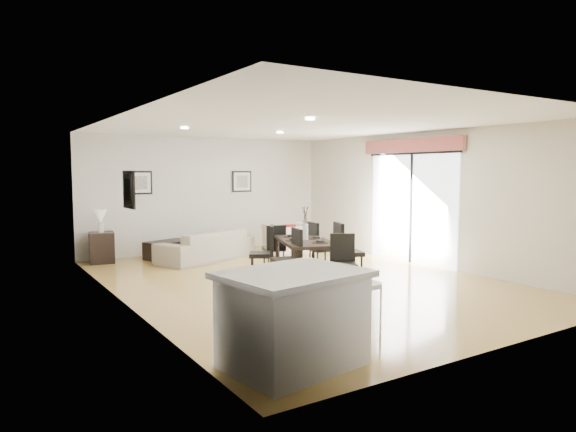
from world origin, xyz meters
TOP-DOWN VIEW (x-y plane):
  - ground at (0.00, 0.00)m, footprint 8.00×8.00m
  - wall_back at (0.00, 4.00)m, footprint 6.00×0.04m
  - wall_front at (0.00, -4.00)m, footprint 6.00×0.04m
  - wall_left at (-3.00, 0.00)m, footprint 0.04×8.00m
  - wall_right at (3.00, 0.00)m, footprint 0.04×8.00m
  - ceiling at (0.00, 0.00)m, footprint 6.00×8.00m
  - sofa at (-0.56, 2.80)m, footprint 2.37×1.60m
  - armchair at (1.44, 2.58)m, footprint 1.06×0.93m
  - courtyard_plant_a at (5.83, -0.82)m, footprint 0.74×0.69m
  - courtyard_plant_b at (5.48, 1.69)m, footprint 0.47×0.47m
  - dining_table at (0.19, 0.14)m, footprint 1.34×1.83m
  - dining_chair_wnear at (-0.39, -0.30)m, footprint 0.53×0.53m
  - dining_chair_wfar at (-0.40, 0.51)m, footprint 0.58×0.58m
  - dining_chair_enear at (0.77, -0.25)m, footprint 0.57×0.57m
  - dining_chair_efar at (0.77, 0.56)m, footprint 0.48×0.48m
  - dining_chair_head at (0.23, -0.89)m, footprint 0.55×0.55m
  - dining_chair_foot at (0.18, 1.16)m, footprint 0.47×0.47m
  - vase at (0.19, 0.14)m, footprint 0.78×1.19m
  - coffee_table at (-1.17, 3.41)m, footprint 1.11×0.88m
  - side_table at (-2.53, 3.66)m, footprint 0.55×0.55m
  - table_lamp at (-2.53, 3.65)m, footprint 0.24×0.24m
  - cushion at (1.34, 2.48)m, footprint 0.31×0.12m
  - kitchen_island at (-2.23, -3.23)m, footprint 1.48×1.23m
  - bar_stool at (-1.30, -3.23)m, footprint 0.33×0.33m
  - framed_print_back_left at (-1.60, 3.97)m, footprint 0.52×0.04m
  - framed_print_back_right at (0.90, 3.97)m, footprint 0.52×0.04m
  - framed_print_left_wall at (-2.97, -0.20)m, footprint 0.04×0.52m
  - sliding_door at (2.96, 0.30)m, footprint 0.12×2.70m
  - courtyard at (6.16, 0.87)m, footprint 6.00×6.00m

SIDE VIEW (x-z plane):
  - ground at x=0.00m, z-range 0.00..0.00m
  - coffee_table at x=-1.17m, z-range 0.00..0.39m
  - side_table at x=-2.53m, z-range 0.00..0.64m
  - sofa at x=-0.56m, z-range 0.00..0.64m
  - courtyard_plant_a at x=5.83m, z-range 0.00..0.67m
  - armchair at x=1.44m, z-range 0.00..0.68m
  - courtyard_plant_b at x=5.48m, z-range 0.00..0.72m
  - kitchen_island at x=-2.23m, z-range 0.01..0.94m
  - dining_chair_foot at x=0.18m, z-range 0.05..0.92m
  - dining_chair_head at x=0.23m, z-range 0.05..0.95m
  - dining_chair_efar at x=0.77m, z-range 0.05..0.99m
  - dining_chair_wfar at x=-0.40m, z-range 0.06..1.00m
  - dining_chair_wnear at x=-0.39m, z-range 0.06..1.02m
  - cushion at x=1.34m, z-range 0.39..0.69m
  - dining_chair_enear at x=0.77m, z-range 0.06..1.06m
  - bar_stool at x=-1.30m, z-range 0.26..0.98m
  - dining_table at x=0.19m, z-range 0.27..0.96m
  - courtyard at x=6.16m, z-range -0.08..1.92m
  - vase at x=0.19m, z-range 0.63..1.23m
  - table_lamp at x=-2.53m, z-range 0.71..1.17m
  - wall_back at x=0.00m, z-range 0.00..2.70m
  - wall_front at x=0.00m, z-range 0.00..2.70m
  - wall_left at x=-3.00m, z-range 0.00..2.70m
  - wall_right at x=3.00m, z-range 0.00..2.70m
  - framed_print_back_left at x=-1.60m, z-range 1.39..1.91m
  - framed_print_back_right at x=0.90m, z-range 1.39..1.91m
  - framed_print_left_wall at x=-2.97m, z-range 1.39..1.91m
  - sliding_door at x=2.96m, z-range 0.38..2.95m
  - ceiling at x=0.00m, z-range 2.69..2.71m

